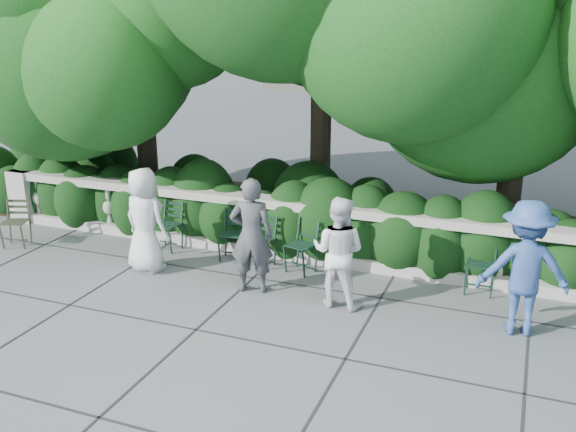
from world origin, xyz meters
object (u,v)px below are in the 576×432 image
(person_woman_grey, at_px, (251,236))
(chair_a, at_px, (163,252))
(chair_e, at_px, (295,275))
(chair_c, at_px, (230,263))
(person_older_blue, at_px, (525,268))
(person_casual_man, at_px, (338,252))
(chair_weathered, at_px, (15,249))
(person_businessman, at_px, (145,220))
(chair_d, at_px, (477,297))
(chair_b, at_px, (254,268))

(person_woman_grey, bearing_deg, chair_a, -38.76)
(chair_a, bearing_deg, chair_e, 4.40)
(chair_c, relative_size, person_older_blue, 0.48)
(person_older_blue, bearing_deg, person_casual_man, -9.92)
(chair_weathered, relative_size, person_businessman, 0.51)
(chair_d, bearing_deg, person_older_blue, -58.05)
(chair_weathered, xyz_separation_m, person_woman_grey, (4.52, -0.06, 0.85))
(chair_c, height_order, person_woman_grey, person_woman_grey)
(chair_b, xyz_separation_m, chair_weathered, (-4.19, -0.73, 0.00))
(chair_d, relative_size, person_woman_grey, 0.49)
(chair_a, xyz_separation_m, person_businessman, (0.20, -0.76, 0.83))
(chair_a, relative_size, chair_b, 1.00)
(chair_b, relative_size, person_older_blue, 0.48)
(person_businessman, bearing_deg, chair_e, -150.94)
(person_woman_grey, bearing_deg, person_casual_man, 165.12)
(chair_d, xyz_separation_m, chair_e, (-2.72, -0.20, 0.00))
(chair_c, height_order, chair_d, same)
(chair_b, xyz_separation_m, person_woman_grey, (0.32, -0.79, 0.85))
(chair_b, relative_size, person_businessman, 0.51)
(chair_e, height_order, person_older_blue, person_older_blue)
(chair_e, height_order, person_woman_grey, person_woman_grey)
(chair_d, xyz_separation_m, person_older_blue, (0.58, -0.88, 0.87))
(chair_c, distance_m, chair_e, 1.17)
(chair_a, bearing_deg, person_casual_man, -7.40)
(chair_e, height_order, person_businessman, person_businessman)
(person_businessman, bearing_deg, chair_d, -157.33)
(chair_b, relative_size, chair_c, 1.00)
(chair_e, height_order, person_casual_man, person_casual_man)
(chair_a, xyz_separation_m, chair_weathered, (-2.46, -0.82, 0.00))
(chair_b, bearing_deg, person_woman_grey, -51.89)
(chair_b, bearing_deg, chair_c, -172.60)
(person_casual_man, bearing_deg, person_businessman, 1.47)
(chair_c, distance_m, person_casual_man, 2.37)
(chair_c, bearing_deg, chair_e, -11.87)
(chair_weathered, height_order, person_woman_grey, person_woman_grey)
(chair_a, relative_size, chair_weathered, 1.00)
(chair_e, height_order, chair_weathered, same)
(chair_a, bearing_deg, person_woman_grey, -16.09)
(chair_b, distance_m, person_woman_grey, 1.21)
(person_businessman, relative_size, person_older_blue, 0.94)
(chair_d, bearing_deg, person_businessman, -171.64)
(chair_a, relative_size, chair_d, 1.00)
(chair_a, xyz_separation_m, chair_b, (1.74, -0.09, 0.00))
(chair_b, height_order, person_casual_man, person_casual_man)
(chair_c, bearing_deg, chair_weathered, -175.55)
(chair_e, xyz_separation_m, person_businessman, (-2.25, -0.65, 0.83))
(chair_a, xyz_separation_m, person_woman_grey, (2.06, -0.88, 0.85))
(chair_e, xyz_separation_m, person_casual_man, (0.91, -0.75, 0.78))
(person_casual_man, bearing_deg, chair_d, -148.98)
(chair_c, height_order, person_businessman, person_businessman)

